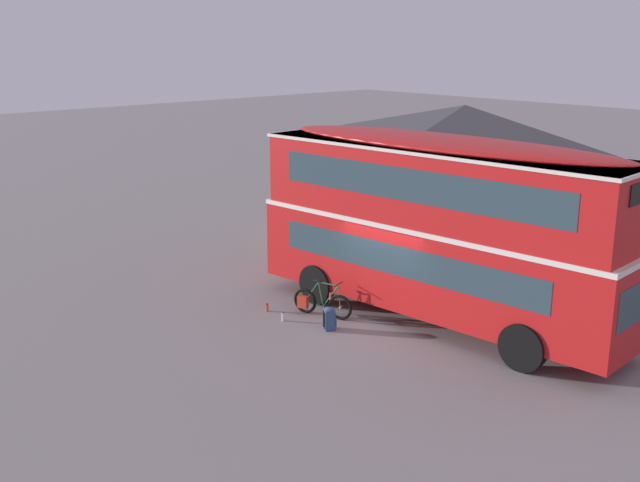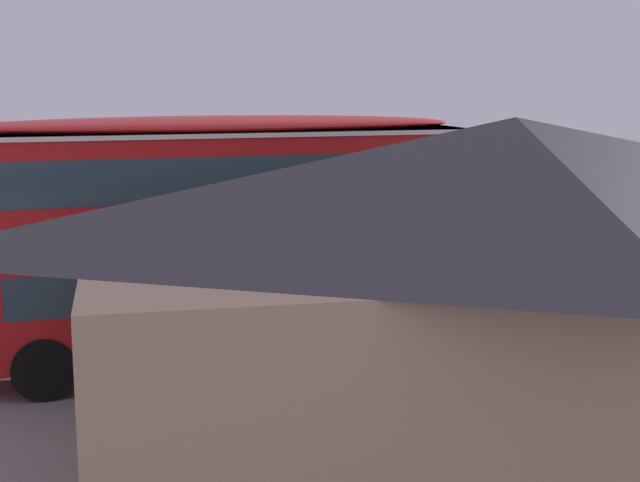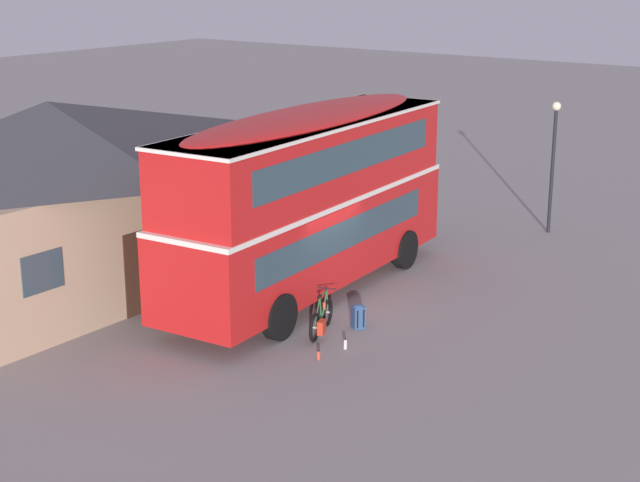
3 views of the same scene
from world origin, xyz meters
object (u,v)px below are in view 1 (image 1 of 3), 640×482
at_px(double_decker_bus, 440,222).
at_px(backpack_on_ground, 330,318).
at_px(water_bottle_clear_plastic, 283,317).
at_px(touring_bicycle, 320,303).
at_px(water_bottle_red_squeeze, 267,308).

relative_size(double_decker_bus, backpack_on_ground, 17.59).
height_order(double_decker_bus, water_bottle_clear_plastic, double_decker_bus).
bearing_deg(touring_bicycle, water_bottle_red_squeeze, -146.38).
bearing_deg(touring_bicycle, double_decker_bus, 41.88).
distance_m(double_decker_bus, backpack_on_ground, 3.68).
xyz_separation_m(double_decker_bus, water_bottle_red_squeeze, (-3.47, -2.83, -2.54)).
distance_m(backpack_on_ground, water_bottle_clear_plastic, 1.35).
bearing_deg(backpack_on_ground, water_bottle_clear_plastic, -158.57).
distance_m(touring_bicycle, water_bottle_clear_plastic, 1.05).
distance_m(double_decker_bus, touring_bicycle, 3.78).
bearing_deg(double_decker_bus, backpack_on_ground, -119.32).
height_order(backpack_on_ground, water_bottle_clear_plastic, backpack_on_ground).
xyz_separation_m(touring_bicycle, water_bottle_clear_plastic, (-0.38, -0.94, -0.26)).
bearing_deg(water_bottle_clear_plastic, touring_bicycle, 67.93).
bearing_deg(backpack_on_ground, double_decker_bus, 60.68).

